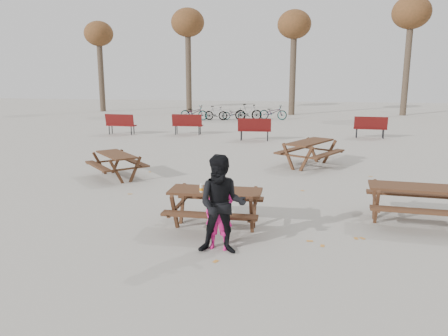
% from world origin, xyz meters
% --- Properties ---
extents(ground, '(80.00, 80.00, 0.00)m').
position_xyz_m(ground, '(0.00, 0.00, 0.00)').
color(ground, gray).
rests_on(ground, ground).
extents(main_picnic_table, '(1.80, 1.45, 0.78)m').
position_xyz_m(main_picnic_table, '(0.00, 0.00, 0.59)').
color(main_picnic_table, '#392414').
rests_on(main_picnic_table, ground).
extents(food_tray, '(0.18, 0.11, 0.03)m').
position_xyz_m(food_tray, '(0.18, -0.05, 0.79)').
color(food_tray, white).
rests_on(food_tray, main_picnic_table).
extents(bread_roll, '(0.14, 0.06, 0.05)m').
position_xyz_m(bread_roll, '(0.18, -0.05, 0.83)').
color(bread_roll, tan).
rests_on(bread_roll, food_tray).
extents(soda_bottle, '(0.07, 0.07, 0.17)m').
position_xyz_m(soda_bottle, '(-0.24, -0.21, 0.85)').
color(soda_bottle, silver).
rests_on(soda_bottle, main_picnic_table).
extents(child, '(0.51, 0.35, 1.33)m').
position_xyz_m(child, '(0.27, -1.03, 0.67)').
color(child, '#E21C7A').
rests_on(child, ground).
extents(adult, '(0.87, 0.70, 1.71)m').
position_xyz_m(adult, '(0.34, -1.20, 0.85)').
color(adult, black).
rests_on(adult, ground).
extents(picnic_table_east, '(1.95, 1.63, 0.79)m').
position_xyz_m(picnic_table_east, '(3.95, 0.90, 0.39)').
color(picnic_table_east, '#392414').
rests_on(picnic_table_east, ground).
extents(picnic_table_north, '(2.13, 2.13, 0.72)m').
position_xyz_m(picnic_table_north, '(-3.64, 3.65, 0.36)').
color(picnic_table_north, '#392414').
rests_on(picnic_table_north, ground).
extents(picnic_table_far, '(2.32, 2.46, 0.84)m').
position_xyz_m(picnic_table_far, '(1.95, 6.28, 0.42)').
color(picnic_table_far, '#392414').
rests_on(picnic_table_far, ground).
extents(park_bench_row, '(13.67, 2.23, 1.03)m').
position_xyz_m(park_bench_row, '(-1.65, 12.59, 0.52)').
color(park_bench_row, '#5F1313').
rests_on(park_bench_row, ground).
extents(bicycle_row, '(7.02, 2.09, 1.06)m').
position_xyz_m(bicycle_row, '(-2.66, 20.22, 0.48)').
color(bicycle_row, black).
rests_on(bicycle_row, ground).
extents(tree_row, '(32.17, 3.52, 8.26)m').
position_xyz_m(tree_row, '(0.90, 25.15, 6.19)').
color(tree_row, '#382B21').
rests_on(tree_row, ground).
extents(fallen_leaves, '(11.00, 11.00, 0.01)m').
position_xyz_m(fallen_leaves, '(0.50, 2.50, 0.00)').
color(fallen_leaves, orange).
rests_on(fallen_leaves, ground).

